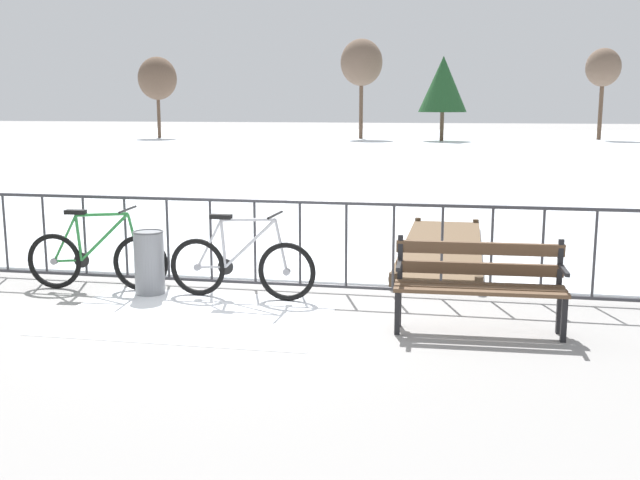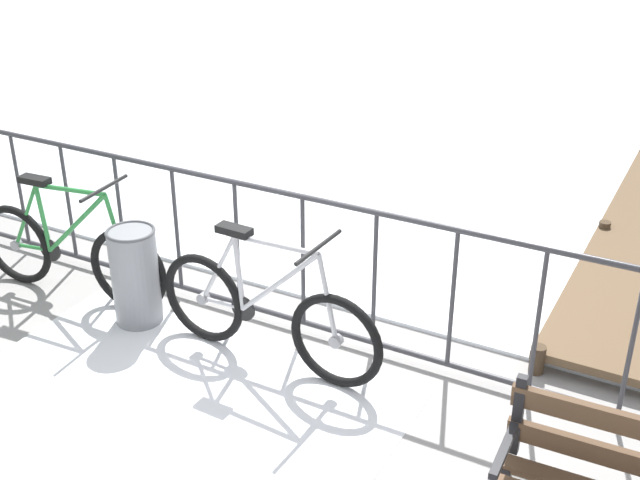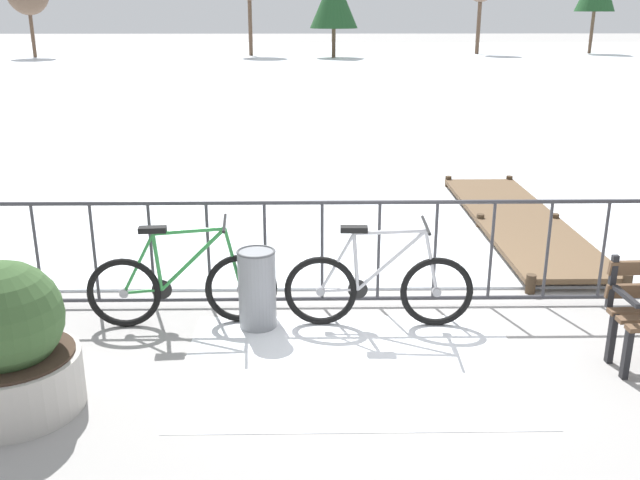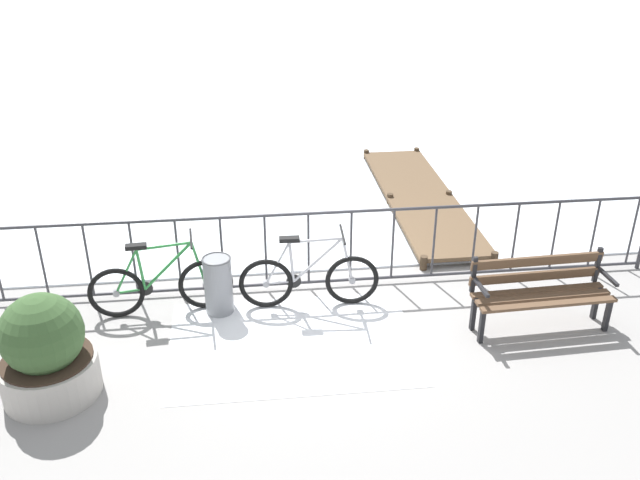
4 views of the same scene
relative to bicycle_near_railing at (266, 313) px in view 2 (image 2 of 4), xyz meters
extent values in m
plane|color=gray|center=(0.04, 0.43, -0.37)|extent=(160.00, 160.00, 0.00)
cube|color=white|center=(-0.27, -0.77, -0.36)|extent=(2.77, 1.92, 0.01)
cylinder|color=#38383D|center=(0.04, 0.43, 0.68)|extent=(9.00, 0.04, 0.04)
cylinder|color=#38383D|center=(0.04, 0.43, -0.29)|extent=(9.00, 0.04, 0.04)
cylinder|color=#38383D|center=(-2.66, 0.43, 0.20)|extent=(0.03, 0.03, 0.97)
cylinder|color=#38383D|center=(-2.12, 0.43, 0.20)|extent=(0.03, 0.03, 0.97)
cylinder|color=#38383D|center=(-1.58, 0.43, 0.20)|extent=(0.03, 0.03, 0.97)
cylinder|color=#38383D|center=(-1.04, 0.43, 0.20)|extent=(0.03, 0.03, 0.97)
cylinder|color=#38383D|center=(-0.50, 0.43, 0.20)|extent=(0.03, 0.03, 0.97)
cylinder|color=#38383D|center=(0.04, 0.43, 0.20)|extent=(0.03, 0.03, 0.97)
cylinder|color=#38383D|center=(0.58, 0.43, 0.20)|extent=(0.03, 0.03, 0.97)
cylinder|color=#38383D|center=(1.12, 0.43, 0.20)|extent=(0.03, 0.03, 0.97)
cylinder|color=#38383D|center=(1.66, 0.43, 0.20)|extent=(0.03, 0.03, 0.97)
cylinder|color=#38383D|center=(2.20, 0.43, 0.20)|extent=(0.03, 0.03, 0.97)
torus|color=black|center=(-0.52, 0.02, -0.04)|extent=(0.66, 0.08, 0.66)
cylinder|color=gray|center=(-0.52, 0.02, -0.04)|extent=(0.08, 0.06, 0.08)
torus|color=black|center=(0.53, -0.02, -0.04)|extent=(0.66, 0.08, 0.66)
cylinder|color=gray|center=(0.53, -0.02, -0.04)|extent=(0.08, 0.06, 0.08)
cylinder|color=#B2B2B7|center=(-0.21, 0.01, 0.25)|extent=(0.08, 0.04, 0.53)
cylinder|color=#B2B2B7|center=(0.11, 0.00, 0.26)|extent=(0.61, 0.06, 0.59)
cylinder|color=#B2B2B7|center=(0.09, 0.00, 0.53)|extent=(0.63, 0.06, 0.07)
cylinder|color=#B2B2B7|center=(-0.35, 0.01, -0.03)|extent=(0.34, 0.04, 0.05)
cylinder|color=#B2B2B7|center=(-0.37, 0.01, 0.24)|extent=(0.32, 0.04, 0.56)
cylinder|color=#B2B2B7|center=(0.47, -0.02, 0.25)|extent=(0.16, 0.04, 0.59)
cube|color=black|center=(-0.23, 0.01, 0.55)|extent=(0.24, 0.11, 0.05)
cylinder|color=black|center=(0.40, -0.01, 0.59)|extent=(0.05, 0.52, 0.03)
cylinder|color=black|center=(-0.19, 0.01, -0.02)|extent=(0.18, 0.03, 0.18)
torus|color=black|center=(-2.29, 0.00, -0.04)|extent=(0.66, 0.11, 0.66)
cylinder|color=gray|center=(-2.29, 0.00, -0.04)|extent=(0.08, 0.07, 0.08)
torus|color=black|center=(-1.25, 0.09, -0.04)|extent=(0.66, 0.11, 0.66)
cylinder|color=gray|center=(-1.25, 0.09, -0.04)|extent=(0.08, 0.07, 0.08)
cylinder|color=#2D843D|center=(-1.98, 0.03, 0.25)|extent=(0.08, 0.04, 0.53)
cylinder|color=#2D843D|center=(-1.67, 0.05, 0.26)|extent=(0.61, 0.09, 0.59)
cylinder|color=#2D843D|center=(-1.69, 0.05, 0.53)|extent=(0.63, 0.09, 0.07)
cylinder|color=#2D843D|center=(-2.13, 0.02, -0.03)|extent=(0.34, 0.06, 0.05)
cylinder|color=#2D843D|center=(-2.15, 0.01, 0.24)|extent=(0.32, 0.06, 0.56)
cylinder|color=#2D843D|center=(-1.31, 0.08, 0.25)|extent=(0.16, 0.05, 0.59)
cube|color=black|center=(-2.00, 0.03, 0.55)|extent=(0.25, 0.12, 0.05)
cylinder|color=black|center=(-1.37, 0.08, 0.59)|extent=(0.07, 0.52, 0.03)
cylinder|color=black|center=(-1.96, 0.03, -0.02)|extent=(0.18, 0.03, 0.18)
cube|color=black|center=(1.83, -0.63, 0.30)|extent=(0.05, 0.05, 0.45)
cube|color=black|center=(1.84, -0.88, 0.27)|extent=(0.06, 0.40, 0.04)
cylinder|color=gray|center=(-1.09, -0.01, -0.01)|extent=(0.34, 0.34, 0.72)
torus|color=#494A4E|center=(-1.09, -0.01, 0.35)|extent=(0.35, 0.35, 0.02)
cylinder|color=#433323|center=(1.63, 0.73, -0.27)|extent=(0.10, 0.10, 0.20)
cylinder|color=#433323|center=(1.63, 2.93, -0.27)|extent=(0.10, 0.10, 0.20)
camera|label=1|loc=(2.45, -7.86, 1.78)|focal=42.06mm
camera|label=2|loc=(2.47, -3.83, 2.77)|focal=45.32mm
camera|label=3|loc=(-0.63, -5.85, 2.39)|focal=39.24mm
camera|label=4|loc=(-0.70, -7.14, 4.11)|focal=38.17mm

